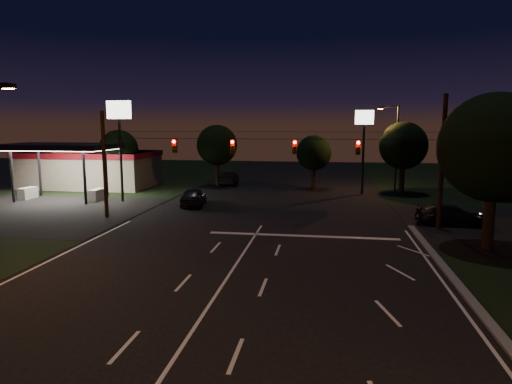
% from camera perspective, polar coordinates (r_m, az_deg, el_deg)
% --- Properties ---
extents(ground, '(140.00, 140.00, 0.00)m').
position_cam_1_polar(ground, '(18.74, -5.61, -13.54)').
color(ground, black).
rests_on(ground, ground).
extents(cross_street_left, '(20.00, 16.00, 0.02)m').
position_cam_1_polar(cross_street_left, '(41.49, -27.39, -2.23)').
color(cross_street_left, black).
rests_on(cross_street_left, ground).
extents(stop_bar, '(12.00, 0.50, 0.01)m').
position_cam_1_polar(stop_bar, '(29.19, 5.84, -5.47)').
color(stop_bar, silver).
rests_on(stop_bar, ground).
extents(utility_pole_right, '(0.30, 0.30, 9.00)m').
position_cam_1_polar(utility_pole_right, '(33.44, 21.81, -4.26)').
color(utility_pole_right, black).
rests_on(utility_pole_right, ground).
extents(utility_pole_left, '(0.28, 0.28, 8.00)m').
position_cam_1_polar(utility_pole_left, '(36.47, -18.12, -3.05)').
color(utility_pole_left, black).
rests_on(utility_pole_left, ground).
extents(signal_span, '(24.00, 0.40, 1.56)m').
position_cam_1_polar(signal_span, '(32.11, 0.94, 5.77)').
color(signal_span, black).
rests_on(signal_span, ground).
extents(gas_station, '(14.20, 16.10, 5.25)m').
position_cam_1_polar(gas_station, '(54.22, -20.21, 3.03)').
color(gas_station, gray).
rests_on(gas_station, ground).
extents(pole_sign_left_near, '(2.20, 0.30, 9.10)m').
position_cam_1_polar(pole_sign_left_near, '(42.96, -16.70, 8.06)').
color(pole_sign_left_near, black).
rests_on(pole_sign_left_near, ground).
extents(pole_sign_right, '(1.80, 0.30, 8.40)m').
position_cam_1_polar(pole_sign_right, '(46.95, 13.34, 7.28)').
color(pole_sign_right, black).
rests_on(pole_sign_right, ground).
extents(street_light_right_far, '(2.20, 0.35, 9.00)m').
position_cam_1_polar(street_light_right_far, '(49.31, 16.90, 6.03)').
color(street_light_right_far, black).
rests_on(street_light_right_far, ground).
extents(tree_right_near, '(6.00, 6.00, 8.76)m').
position_cam_1_polar(tree_right_near, '(28.50, 27.59, 4.82)').
color(tree_right_near, black).
rests_on(tree_right_near, ground).
extents(tree_far_a, '(4.20, 4.20, 6.42)m').
position_cam_1_polar(tree_far_a, '(52.07, -16.70, 5.06)').
color(tree_far_a, black).
rests_on(tree_far_a, ground).
extents(tree_far_b, '(4.60, 4.60, 6.98)m').
position_cam_1_polar(tree_far_b, '(52.48, -4.84, 5.80)').
color(tree_far_b, black).
rests_on(tree_far_b, ground).
extents(tree_far_c, '(3.80, 3.80, 5.86)m').
position_cam_1_polar(tree_far_c, '(50.03, 7.26, 4.82)').
color(tree_far_c, black).
rests_on(tree_far_c, ground).
extents(tree_far_d, '(4.80, 4.80, 7.30)m').
position_cam_1_polar(tree_far_d, '(48.59, 17.93, 5.46)').
color(tree_far_d, black).
rests_on(tree_far_d, ground).
extents(tree_far_e, '(4.00, 4.00, 6.18)m').
position_cam_1_polar(tree_far_e, '(48.58, 27.64, 4.07)').
color(tree_far_e, black).
rests_on(tree_far_e, ground).
extents(car_oncoming_a, '(2.48, 4.85, 1.58)m').
position_cam_1_polar(car_oncoming_a, '(40.00, -7.83, -0.57)').
color(car_oncoming_a, black).
rests_on(car_oncoming_a, ground).
extents(car_oncoming_b, '(1.72, 4.52, 1.47)m').
position_cam_1_polar(car_oncoming_b, '(53.62, -3.33, 1.71)').
color(car_oncoming_b, black).
rests_on(car_oncoming_b, ground).
extents(car_cross, '(4.99, 2.16, 1.43)m').
position_cam_1_polar(car_cross, '(34.73, 23.29, -2.68)').
color(car_cross, black).
rests_on(car_cross, ground).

